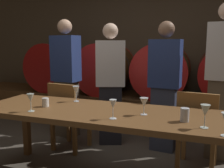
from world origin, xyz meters
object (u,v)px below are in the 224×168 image
wine_glass_far_left (31,98)px  guest_far_left (66,78)px  guest_center_right (165,86)px  cup_right (185,115)px  wine_glass_center_left (113,105)px  wine_glass_center_right (144,103)px  dining_table (108,118)px  wine_barrel_center_left (106,69)px  cup_left (45,102)px  chair_left (68,113)px  guest_far_right (223,81)px  wine_glass_right (205,111)px  wine_barrel_far_left (56,67)px  wine_barrel_center_right (161,71)px  chair_right (197,128)px  wine_glass_left (76,91)px  guest_center_left (110,84)px

wine_glass_far_left → guest_far_left: bearing=106.4°
guest_center_right → cup_right: bearing=110.9°
wine_glass_far_left → wine_glass_center_left: size_ratio=1.01×
wine_glass_center_right → dining_table: bearing=178.4°
wine_barrel_center_left → cup_left: wine_barrel_center_left is taller
wine_barrel_center_left → chair_left: 1.45m
guest_far_right → wine_glass_right: (-0.20, -1.22, -0.06)m
wine_barrel_far_left → guest_center_right: guest_center_right is taller
wine_barrel_center_right → chair_right: wine_barrel_center_right is taller
dining_table → guest_center_right: bearing=70.5°
wine_barrel_far_left → cup_left: size_ratio=10.06×
wine_barrel_center_left → wine_glass_far_left: wine_barrel_center_left is taller
wine_glass_center_right → wine_barrel_center_right: bearing=94.3°
wine_glass_far_left → wine_glass_left: bearing=68.1°
wine_barrel_far_left → guest_center_left: bearing=-33.8°
chair_left → guest_center_right: size_ratio=0.54×
chair_right → wine_glass_center_right: (-0.45, -0.59, 0.36)m
chair_left → guest_center_left: size_ratio=0.54×
guest_center_right → cup_left: (-1.01, -1.09, -0.04)m
guest_center_right → cup_left: size_ratio=18.82×
guest_center_right → wine_glass_left: size_ratio=9.78×
guest_far_left → cup_left: guest_far_left is taller
guest_far_right → wine_glass_right: 1.24m
wine_barrel_center_left → chair_right: size_ratio=0.99×
wine_barrel_center_left → wine_glass_right: 2.73m
dining_table → wine_glass_far_left: wine_glass_far_left is taller
guest_center_right → wine_glass_center_right: guest_center_right is taller
wine_barrel_center_right → wine_glass_left: bearing=-110.5°
guest_center_left → cup_right: (1.03, -1.12, -0.03)m
chair_left → guest_center_left: guest_center_left is taller
wine_glass_far_left → wine_glass_left: 0.54m
wine_barrel_center_right → wine_glass_far_left: wine_barrel_center_right is taller
wine_glass_far_left → cup_left: (0.02, 0.20, -0.08)m
wine_barrel_center_right → wine_glass_center_right: (0.15, -2.00, -0.08)m
guest_center_right → wine_glass_right: size_ratio=9.29×
wine_glass_left → wine_glass_center_right: bearing=-18.3°
wine_barrel_far_left → wine_glass_center_left: 2.91m
wine_glass_left → wine_barrel_far_left: bearing=127.4°
wine_glass_left → guest_far_right: bearing=27.2°
chair_left → wine_glass_left: (0.32, -0.36, 0.38)m
wine_barrel_far_left → wine_glass_center_right: wine_barrel_far_left is taller
cup_right → guest_center_right: bearing=105.5°
wine_glass_left → wine_glass_center_left: 0.75m
guest_far_right → guest_center_right: bearing=6.2°
guest_center_right → cup_left: bearing=52.7°
dining_table → guest_far_left: size_ratio=1.49×
wine_barrel_center_left → wine_glass_center_left: bearing=-67.5°
guest_center_left → guest_far_right: size_ratio=0.89×
dining_table → chair_right: (0.78, 0.58, -0.19)m
wine_barrel_far_left → cup_left: wine_barrel_far_left is taller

